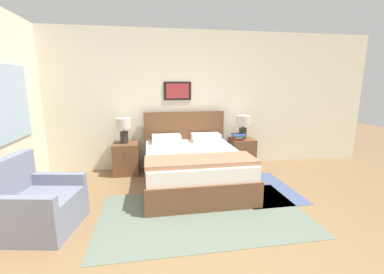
{
  "coord_description": "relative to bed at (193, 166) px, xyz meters",
  "views": [
    {
      "loc": [
        -0.76,
        -2.02,
        1.62
      ],
      "look_at": [
        -0.14,
        1.59,
        0.85
      ],
      "focal_mm": 24.0,
      "sensor_mm": 36.0,
      "label": 1
    }
  ],
  "objects": [
    {
      "name": "table_lamp_by_door",
      "position": [
        1.12,
        0.75,
        0.56
      ],
      "size": [
        0.27,
        0.27,
        0.45
      ],
      "color": "#2D2823",
      "rests_on": "nightstand_by_door"
    },
    {
      "name": "area_rug_main",
      "position": [
        -0.04,
        -1.01,
        -0.3
      ],
      "size": [
        2.57,
        1.51,
        0.01
      ],
      "color": "slate",
      "rests_on": "ground_plane"
    },
    {
      "name": "nightstand_near_window",
      "position": [
        -1.11,
        0.72,
        -0.02
      ],
      "size": [
        0.44,
        0.48,
        0.57
      ],
      "color": "brown",
      "rests_on": "ground_plane"
    },
    {
      "name": "book_novel_upper",
      "position": [
        1.01,
        0.68,
        0.35
      ],
      "size": [
        0.23,
        0.26,
        0.03
      ],
      "rotation": [
        0.0,
        0.0,
        -0.03
      ],
      "color": "#335693",
      "rests_on": "book_hardcover_middle"
    },
    {
      "name": "bed",
      "position": [
        0.0,
        0.0,
        0.0
      ],
      "size": [
        1.54,
        1.93,
        1.1
      ],
      "color": "brown",
      "rests_on": "ground_plane"
    },
    {
      "name": "armchair",
      "position": [
        -1.95,
        -1.01,
        -0.03
      ],
      "size": [
        0.88,
        0.9,
        0.84
      ],
      "rotation": [
        0.0,
        0.0,
        -1.76
      ],
      "color": "gray",
      "rests_on": "ground_plane"
    },
    {
      "name": "book_hardcover_middle",
      "position": [
        1.01,
        0.68,
        0.32
      ],
      "size": [
        0.18,
        0.28,
        0.04
      ],
      "rotation": [
        0.0,
        0.0,
        -0.15
      ],
      "color": "#4C7551",
      "rests_on": "book_thick_bottom"
    },
    {
      "name": "table_lamp_near_window",
      "position": [
        -1.12,
        0.75,
        0.56
      ],
      "size": [
        0.27,
        0.27,
        0.45
      ],
      "color": "#2D2823",
      "rests_on": "nightstand_near_window"
    },
    {
      "name": "ground_plane",
      "position": [
        0.07,
        -1.89,
        -0.31
      ],
      "size": [
        16.0,
        16.0,
        0.0
      ],
      "primitive_type": "plane",
      "color": "olive"
    },
    {
      "name": "area_rug_bedside",
      "position": [
        1.06,
        -0.37,
        -0.3
      ],
      "size": [
        0.87,
        1.29,
        0.01
      ],
      "color": "#47567F",
      "rests_on": "ground_plane"
    },
    {
      "name": "book_thick_bottom",
      "position": [
        1.01,
        0.68,
        0.28
      ],
      "size": [
        0.21,
        0.22,
        0.04
      ],
      "rotation": [
        0.0,
        0.0,
        -0.08
      ],
      "color": "#B7332D",
      "rests_on": "nightstand_by_door"
    },
    {
      "name": "wall_back",
      "position": [
        0.07,
        1.03,
        0.99
      ],
      "size": [
        7.6,
        0.09,
        2.6
      ],
      "color": "beige",
      "rests_on": "ground_plane"
    },
    {
      "name": "nightstand_by_door",
      "position": [
        1.11,
        0.72,
        -0.02
      ],
      "size": [
        0.44,
        0.48,
        0.57
      ],
      "color": "brown",
      "rests_on": "ground_plane"
    }
  ]
}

